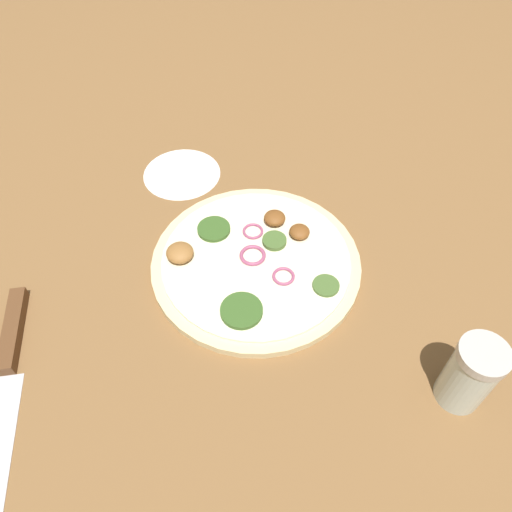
% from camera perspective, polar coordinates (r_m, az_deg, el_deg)
% --- Properties ---
extents(ground_plane, '(3.00, 3.00, 0.00)m').
position_cam_1_polar(ground_plane, '(0.72, 0.00, -1.12)').
color(ground_plane, brown).
extents(pizza, '(0.30, 0.30, 0.04)m').
position_cam_1_polar(pizza, '(0.71, -0.12, -0.63)').
color(pizza, beige).
rests_on(pizza, ground_plane).
extents(knife, '(0.24, 0.21, 0.02)m').
position_cam_1_polar(knife, '(0.70, -26.40, -10.27)').
color(knife, silver).
rests_on(knife, ground_plane).
extents(spice_jar, '(0.06, 0.06, 0.10)m').
position_cam_1_polar(spice_jar, '(0.62, 23.28, -12.33)').
color(spice_jar, silver).
rests_on(spice_jar, ground_plane).
extents(flour_patch, '(0.13, 0.13, 0.00)m').
position_cam_1_polar(flour_patch, '(0.86, -8.46, 9.28)').
color(flour_patch, white).
rests_on(flour_patch, ground_plane).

